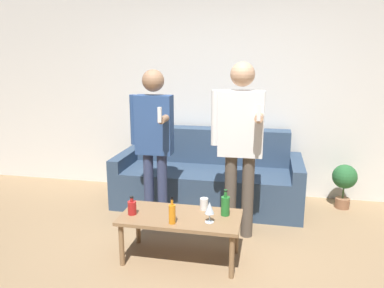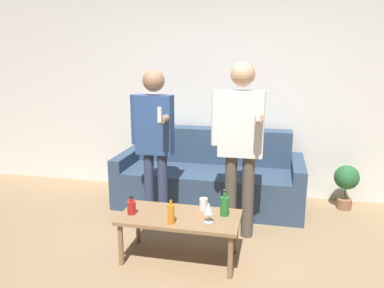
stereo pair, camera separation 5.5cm
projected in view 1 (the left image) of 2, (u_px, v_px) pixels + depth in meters
The scene contains 12 objects.
ground_plane at pixel (185, 286), 2.92m from camera, with size 16.00×16.00×0.00m, color #997A56.
wall_back at pixel (223, 89), 4.75m from camera, with size 8.00×0.06×2.70m.
couch at pixel (209, 178), 4.56m from camera, with size 2.19×0.89×0.88m.
coffee_table at pixel (181, 221), 3.25m from camera, with size 1.04×0.51×0.41m.
bottle_orange at pixel (172, 213), 3.07m from camera, with size 0.06×0.06×0.22m.
bottle_green at pixel (225, 205), 3.23m from camera, with size 0.08×0.08×0.23m.
bottle_dark at pixel (132, 207), 3.25m from camera, with size 0.08×0.08×0.16m.
wine_glass_near at pixel (210, 208), 3.08m from camera, with size 0.08×0.08×0.18m.
cup_on_table at pixel (204, 204), 3.36m from camera, with size 0.07×0.07×0.11m.
person_standing_left at pixel (154, 135), 3.76m from camera, with size 0.43×0.41×1.63m.
person_standing_right at pixel (240, 137), 3.55m from camera, with size 0.50×0.44×1.71m.
potted_plant at pixel (344, 180), 4.37m from camera, with size 0.28×0.28×0.53m.
Camera 1 is at (0.59, -2.53, 1.75)m, focal length 35.00 mm.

